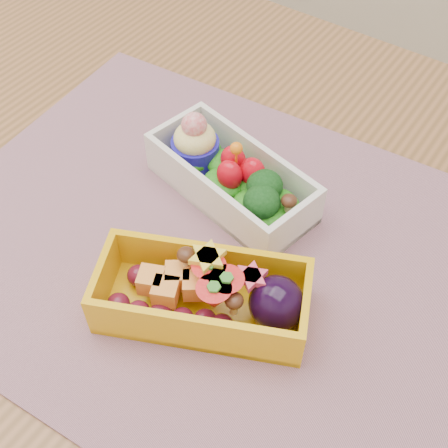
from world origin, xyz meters
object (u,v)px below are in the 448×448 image
Objects in this scene: table at (212,271)px; bento_yellow at (207,295)px; placemat at (215,249)px; bento_white at (231,177)px.

table is 0.17m from bento_yellow.
placemat is at bearing 95.76° from bento_yellow.
bento_yellow is at bearing -51.42° from bento_white.
bento_white is (-0.03, 0.07, 0.03)m from placemat.
placemat is 2.91× the size of bento_white.
placemat is 0.08m from bento_yellow.
table is at bearing 100.21° from bento_yellow.
bento_white is (0.00, 0.04, 0.13)m from table.
table is at bearing -79.01° from bento_white.
bento_white is at bearing 112.85° from placemat.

